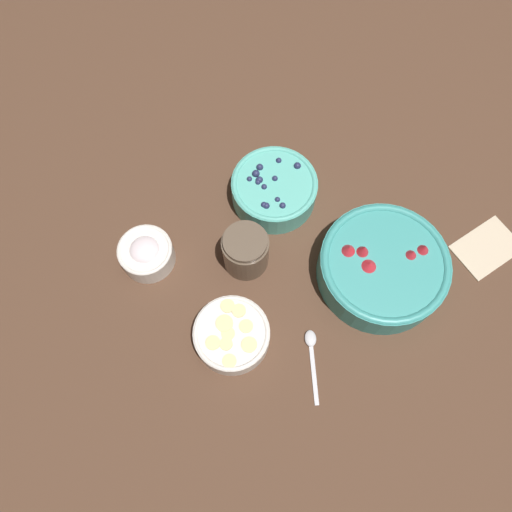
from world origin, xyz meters
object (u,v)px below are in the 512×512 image
Objects in this scene: jar_chocolate at (246,251)px; bowl_strawberries at (383,267)px; bowl_bananas at (232,335)px; bowl_cream at (146,253)px; bowl_blueberries at (274,189)px.

bowl_strawberries is at bearing 136.28° from jar_chocolate.
jar_chocolate reaches higher than bowl_bananas.
bowl_bananas is at bearing -12.71° from bowl_strawberries.
jar_chocolate is (-0.12, -0.11, 0.01)m from bowl_bananas.
bowl_strawberries is 0.27m from jar_chocolate.
bowl_cream is at bearing -41.04° from bowl_strawberries.
bowl_blueberries is at bearing 172.46° from bowl_cream.
bowl_blueberries is 0.29m from bowl_cream.
bowl_blueberries is 0.16m from jar_chocolate.
jar_chocolate reaches higher than bowl_strawberries.
bowl_strawberries is at bearing 167.29° from bowl_bananas.
jar_chocolate reaches higher than bowl_cream.
bowl_strawberries is 0.32m from bowl_bananas.
jar_chocolate is (-0.16, 0.12, 0.01)m from bowl_cream.
jar_chocolate reaches higher than bowl_blueberries.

